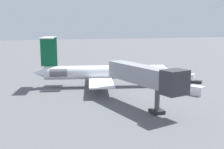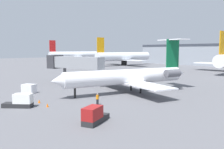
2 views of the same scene
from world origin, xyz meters
name	(u,v)px [view 1 (image 1 of 2)]	position (x,y,z in m)	size (l,w,h in m)	color
ground_plane	(98,85)	(0.00, 0.00, -0.05)	(400.00, 400.00, 0.10)	#5B5B60
regional_jet	(100,72)	(-1.79, -0.12, 3.08)	(20.31, 27.83, 10.01)	white
jet_bridge	(148,77)	(-18.37, -2.55, 4.91)	(15.41, 6.46, 6.62)	gray
ground_crew_marshaller	(142,76)	(2.02, -11.02, 0.86)	(0.42, 0.48, 1.69)	black
baggage_tug_lead	(151,71)	(8.42, -16.53, 0.84)	(2.90, 4.22, 1.90)	#262628
baggage_tug_trailing	(190,79)	(-3.96, -19.71, 0.84)	(3.83, 3.81, 1.90)	#262628
cargo_container_uld	(197,91)	(-13.62, -14.57, 0.81)	(2.76, 2.50, 1.63)	silver
traffic_cone_near	(180,83)	(-4.75, -16.70, 0.28)	(0.36, 0.36, 0.55)	orange
traffic_cone_mid	(189,85)	(-6.78, -17.66, 0.28)	(0.36, 0.36, 0.55)	orange
traffic_cone_far	(173,80)	(-1.66, -16.92, 0.28)	(0.36, 0.36, 0.55)	orange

